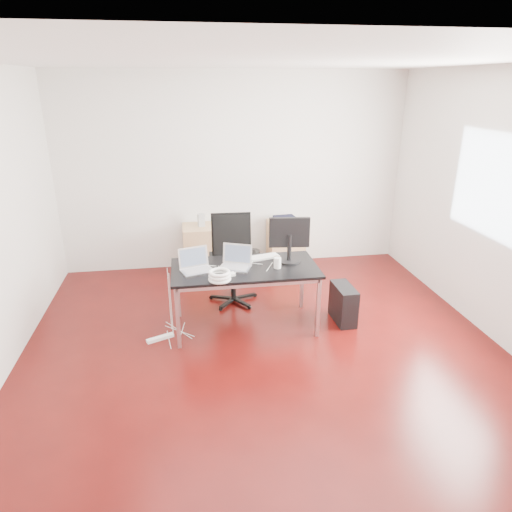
{
  "coord_description": "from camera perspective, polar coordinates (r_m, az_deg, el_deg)",
  "views": [
    {
      "loc": [
        -0.73,
        -4.04,
        2.63
      ],
      "look_at": [
        0.0,
        0.55,
        0.85
      ],
      "focal_mm": 32.0,
      "sensor_mm": 36.0,
      "label": 1
    }
  ],
  "objects": [
    {
      "name": "room_shell",
      "position": [
        4.3,
        1.64,
        4.34
      ],
      "size": [
        5.0,
        5.0,
        5.0
      ],
      "color": "#3B0806",
      "rests_on": "ground"
    },
    {
      "name": "desk",
      "position": [
        5.03,
        -1.41,
        -1.95
      ],
      "size": [
        1.6,
        0.8,
        0.73
      ],
      "color": "black",
      "rests_on": "ground"
    },
    {
      "name": "office_chair",
      "position": [
        5.72,
        -2.97,
        0.17
      ],
      "size": [
        0.5,
        0.52,
        1.08
      ],
      "rotation": [
        0.0,
        0.0,
        -0.04
      ],
      "color": "black",
      "rests_on": "ground"
    },
    {
      "name": "filing_cabinet_left",
      "position": [
        6.68,
        -6.88,
        0.82
      ],
      "size": [
        0.5,
        0.5,
        0.7
      ],
      "primitive_type": "cube",
      "color": "tan",
      "rests_on": "ground"
    },
    {
      "name": "filing_cabinet_right",
      "position": [
        6.83,
        3.7,
        1.4
      ],
      "size": [
        0.5,
        0.5,
        0.7
      ],
      "primitive_type": "cube",
      "color": "tan",
      "rests_on": "ground"
    },
    {
      "name": "pc_tower",
      "position": [
        5.42,
        10.86,
        -5.88
      ],
      "size": [
        0.21,
        0.46,
        0.44
      ],
      "primitive_type": "cube",
      "rotation": [
        0.0,
        0.0,
        0.03
      ],
      "color": "black",
      "rests_on": "ground"
    },
    {
      "name": "wastebasket",
      "position": [
        6.84,
        -0.49,
        -0.42
      ],
      "size": [
        0.32,
        0.32,
        0.28
      ],
      "primitive_type": "cylinder",
      "rotation": [
        0.0,
        0.0,
        -0.41
      ],
      "color": "black",
      "rests_on": "ground"
    },
    {
      "name": "power_strip",
      "position": [
        5.16,
        -11.89,
        -10.01
      ],
      "size": [
        0.3,
        0.17,
        0.04
      ],
      "primitive_type": "cube",
      "rotation": [
        0.0,
        0.0,
        0.4
      ],
      "color": "white",
      "rests_on": "ground"
    },
    {
      "name": "laptop_left",
      "position": [
        4.94,
        -7.55,
        -1.16
      ],
      "size": [
        0.39,
        0.34,
        0.23
      ],
      "rotation": [
        0.0,
        0.0,
        0.31
      ],
      "color": "silver",
      "rests_on": "desk"
    },
    {
      "name": "laptop_right",
      "position": [
        5.0,
        -2.51,
        -0.74
      ],
      "size": [
        0.4,
        0.36,
        0.23
      ],
      "rotation": [
        0.0,
        0.0,
        -0.4
      ],
      "color": "silver",
      "rests_on": "desk"
    },
    {
      "name": "monitor",
      "position": [
        5.09,
        4.18,
        2.35
      ],
      "size": [
        0.45,
        0.26,
        0.51
      ],
      "rotation": [
        0.0,
        0.0,
        -0.12
      ],
      "color": "black",
      "rests_on": "desk"
    },
    {
      "name": "keyboard",
      "position": [
        5.24,
        0.55,
        -0.19
      ],
      "size": [
        0.46,
        0.24,
        0.02
      ],
      "primitive_type": "cube",
      "rotation": [
        0.0,
        0.0,
        0.24
      ],
      "color": "white",
      "rests_on": "desk"
    },
    {
      "name": "cup_white",
      "position": [
        4.96,
        2.69,
        -0.86
      ],
      "size": [
        0.1,
        0.1,
        0.12
      ],
      "primitive_type": "cylinder",
      "rotation": [
        0.0,
        0.0,
        0.23
      ],
      "color": "white",
      "rests_on": "desk"
    },
    {
      "name": "cup_brown",
      "position": [
        5.04,
        2.66,
        -0.64
      ],
      "size": [
        0.09,
        0.09,
        0.1
      ],
      "primitive_type": "cylinder",
      "rotation": [
        0.0,
        0.0,
        0.26
      ],
      "color": "brown",
      "rests_on": "desk"
    },
    {
      "name": "cable_coil",
      "position": [
        4.66,
        -4.57,
        -2.48
      ],
      "size": [
        0.24,
        0.24,
        0.11
      ],
      "rotation": [
        0.0,
        0.0,
        -0.36
      ],
      "color": "white",
      "rests_on": "desk"
    },
    {
      "name": "power_adapter",
      "position": [
        4.79,
        -3.08,
        -2.28
      ],
      "size": [
        0.08,
        0.08,
        0.03
      ],
      "primitive_type": "cube",
      "rotation": [
        0.0,
        0.0,
        0.2
      ],
      "color": "white",
      "rests_on": "desk"
    },
    {
      "name": "speaker",
      "position": [
        6.55,
        -6.87,
        4.47
      ],
      "size": [
        0.1,
        0.1,
        0.18
      ],
      "primitive_type": "cube",
      "rotation": [
        0.0,
        0.0,
        0.21
      ],
      "color": "#9E9E9E",
      "rests_on": "filing_cabinet_left"
    },
    {
      "name": "navy_garment",
      "position": [
        6.7,
        3.63,
        4.57
      ],
      "size": [
        0.33,
        0.27,
        0.09
      ],
      "primitive_type": "cube",
      "rotation": [
        0.0,
        0.0,
        0.11
      ],
      "color": "black",
      "rests_on": "filing_cabinet_right"
    }
  ]
}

